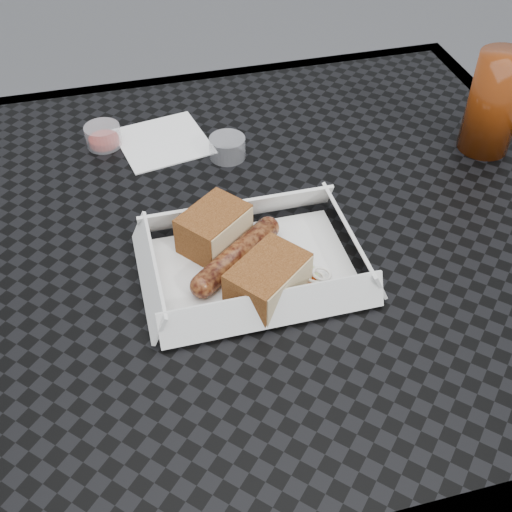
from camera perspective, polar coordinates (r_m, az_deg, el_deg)
The scene contains 11 objects.
ground at distance 1.40m, azimuth 1.68°, elevation -20.59°, with size 60.00×60.00×0.00m, color #4D4D50.
patio_table at distance 0.85m, azimuth 2.61°, elevation -0.74°, with size 0.80×0.80×0.74m.
food_tray at distance 0.73m, azimuth -0.20°, elevation -1.05°, with size 0.22×0.15×0.00m, color white.
bratwurst at distance 0.72m, azimuth -1.74°, elevation 0.04°, with size 0.12×0.10×0.03m.
bread_near at distance 0.74m, azimuth -3.75°, elevation 2.45°, with size 0.08×0.06×0.05m, color brown.
bread_far at distance 0.69m, azimuth 1.07°, elevation -2.08°, with size 0.09×0.06×0.04m, color brown.
veg_garnish at distance 0.72m, azimuth 4.89°, elevation -1.73°, with size 0.03×0.03×0.00m.
napkin at distance 0.94m, azimuth -8.26°, elevation 10.06°, with size 0.12×0.12×0.00m, color white.
condiment_cup_sauce at distance 0.94m, azimuth -13.43°, elevation 10.35°, with size 0.05×0.05×0.03m, color maroon.
condiment_cup_empty at distance 0.90m, azimuth -2.56°, elevation 9.61°, with size 0.05×0.05×0.03m, color silver.
drink_glass at distance 0.94m, azimuth 20.41°, elevation 12.59°, with size 0.07×0.07×0.14m, color #5C2207.
Camera 1 is at (-0.19, -0.57, 1.26)m, focal length 45.00 mm.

